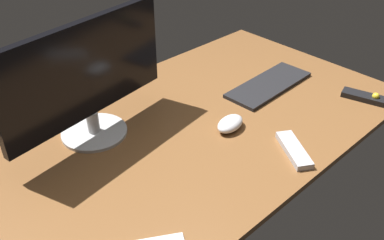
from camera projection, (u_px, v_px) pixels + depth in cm
name	position (u px, v px, depth cm)	size (l,w,h in cm)	color
desk	(198.00, 124.00, 142.39)	(140.00, 84.00, 2.00)	brown
monitor	(86.00, 77.00, 124.80)	(57.80, 20.63, 36.99)	silver
keyboard	(269.00, 85.00, 160.74)	(36.72, 13.70, 1.34)	black
computer_mouse	(230.00, 124.00, 137.10)	(10.77, 6.64, 3.98)	silver
media_remote	(369.00, 98.00, 152.05)	(9.79, 18.74, 3.67)	black
tv_remote	(294.00, 150.00, 127.52)	(17.02, 5.07, 1.91)	#B7B7BC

